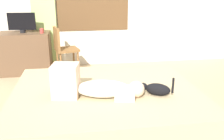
% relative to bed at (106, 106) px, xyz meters
% --- Properties ---
extents(ground_plane, '(16.00, 16.00, 0.00)m').
position_rel_bed_xyz_m(ground_plane, '(0.08, -0.08, -0.21)').
color(ground_plane, tan).
extents(bed, '(2.09, 1.77, 0.43)m').
position_rel_bed_xyz_m(bed, '(0.00, 0.00, 0.00)').
color(bed, brown).
rests_on(bed, ground).
extents(person_lying, '(0.94, 0.40, 0.34)m').
position_rel_bed_xyz_m(person_lying, '(-0.15, -0.18, 0.33)').
color(person_lying, silver).
rests_on(person_lying, bed).
extents(cat, '(0.32, 0.23, 0.21)m').
position_rel_bed_xyz_m(cat, '(0.50, -0.25, 0.28)').
color(cat, black).
rests_on(cat, bed).
extents(desk, '(0.90, 0.56, 0.74)m').
position_rel_bed_xyz_m(desk, '(-1.22, 2.06, 0.16)').
color(desk, brown).
rests_on(desk, ground).
extents(tv_monitor, '(0.48, 0.10, 0.35)m').
position_rel_bed_xyz_m(tv_monitor, '(-1.22, 2.06, 0.71)').
color(tv_monitor, black).
rests_on(tv_monitor, desk).
extents(cup, '(0.07, 0.07, 0.09)m').
position_rel_bed_xyz_m(cup, '(-0.88, 1.95, 0.57)').
color(cup, '#B23D38').
rests_on(cup, desk).
extents(chair_by_desk, '(0.46, 0.46, 0.86)m').
position_rel_bed_xyz_m(chair_by_desk, '(-0.53, 1.80, 0.30)').
color(chair_by_desk, brown).
rests_on(chair_by_desk, ground).
extents(curtain_left, '(0.44, 0.06, 2.59)m').
position_rel_bed_xyz_m(curtain_left, '(-0.87, 2.34, 1.08)').
color(curtain_left, '#ADCC75').
rests_on(curtain_left, ground).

